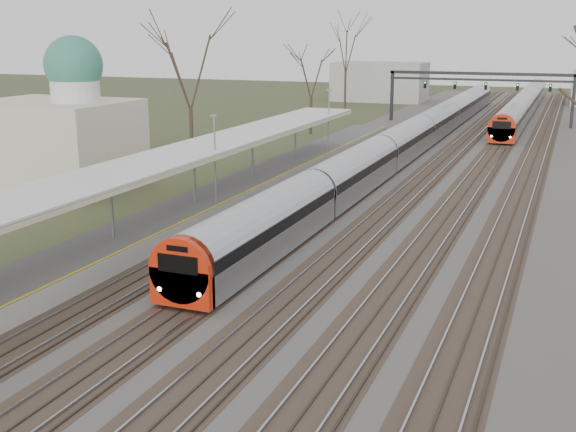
# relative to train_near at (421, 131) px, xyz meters

# --- Properties ---
(track_bed) EXTENTS (24.00, 160.00, 0.22)m
(track_bed) POSITION_rel_train_near_xyz_m (2.76, -10.70, -1.42)
(track_bed) COLOR #474442
(track_bed) RESTS_ON ground
(platform) EXTENTS (3.50, 69.00, 1.00)m
(platform) POSITION_rel_train_near_xyz_m (-6.55, -28.20, -0.98)
(platform) COLOR #9E9B93
(platform) RESTS_ON ground
(canopy) EXTENTS (4.10, 50.00, 3.11)m
(canopy) POSITION_rel_train_near_xyz_m (-6.55, -32.71, 2.45)
(canopy) COLOR slate
(canopy) RESTS_ON platform
(dome_building) EXTENTS (10.00, 8.00, 10.30)m
(dome_building) POSITION_rel_train_near_xyz_m (-19.21, -27.70, 2.24)
(dome_building) COLOR beige
(dome_building) RESTS_ON ground
(signal_gantry) EXTENTS (21.00, 0.59, 6.08)m
(signal_gantry) POSITION_rel_train_near_xyz_m (2.79, 19.29, 3.43)
(signal_gantry) COLOR black
(signal_gantry) RESTS_ON ground
(tree_west_far) EXTENTS (5.50, 5.50, 11.33)m
(tree_west_far) POSITION_rel_train_near_xyz_m (-14.50, -17.70, 6.54)
(tree_west_far) COLOR #2D231C
(tree_west_far) RESTS_ON ground
(train_near) EXTENTS (2.62, 90.21, 3.05)m
(train_near) POSITION_rel_train_near_xyz_m (0.00, 0.00, 0.00)
(train_near) COLOR #A3A6AD
(train_near) RESTS_ON ground
(train_far) EXTENTS (2.62, 60.21, 3.05)m
(train_far) POSITION_rel_train_near_xyz_m (7.00, 32.95, 0.00)
(train_far) COLOR #A3A6AD
(train_far) RESTS_ON ground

